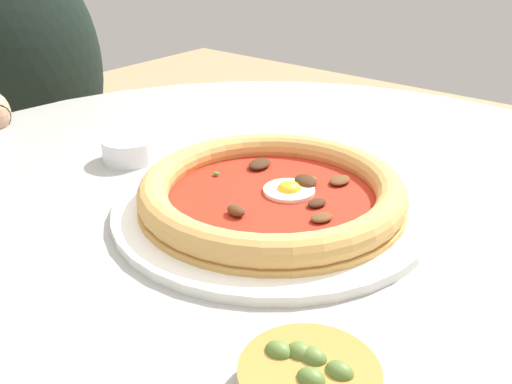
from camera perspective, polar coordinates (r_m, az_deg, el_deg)
The scene contains 6 objects.
dining_table at distance 0.69m, azimuth 1.39°, elevation -11.77°, with size 1.05×1.05×0.72m.
pizza_on_plate at distance 0.61m, azimuth 2.18°, elevation -0.38°, with size 0.33×0.33×0.04m.
ramekin_capers at distance 0.76m, azimuth -12.17°, elevation 4.14°, with size 0.07×0.07×0.03m.
olive_pan at distance 0.40m, azimuth 5.09°, elevation -17.66°, with size 0.09×0.11×0.04m.
diner_person at distance 1.34m, azimuth -21.52°, elevation 2.68°, with size 0.48×0.44×1.17m.
cafe_chair_diner at distance 1.46m, azimuth -23.33°, elevation 4.16°, with size 0.46×0.46×0.86m.
Camera 1 is at (-0.33, 0.44, 1.01)m, focal length 41.38 mm.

